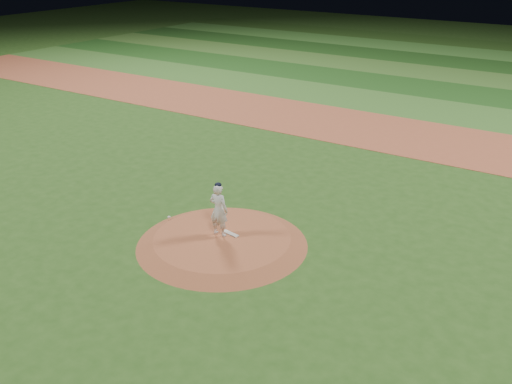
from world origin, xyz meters
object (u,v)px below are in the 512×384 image
object	(u,v)px
pitchers_mound	(222,241)
pitcher_on_mound	(219,210)
rosin_bag	(169,217)
pitching_rubber	(231,234)

from	to	relation	value
pitchers_mound	pitcher_on_mound	xyz separation A→B (m)	(-0.18, 0.10, 1.02)
rosin_bag	pitcher_on_mound	bearing A→B (deg)	-1.28
rosin_bag	pitchers_mound	bearing A→B (deg)	-3.64
pitchers_mound	pitcher_on_mound	world-z (taller)	pitcher_on_mound
pitchers_mound	rosin_bag	size ratio (longest dim) A/B	46.99
pitchers_mound	rosin_bag	xyz separation A→B (m)	(-2.36, 0.15, 0.16)
pitchers_mound	rosin_bag	world-z (taller)	rosin_bag
pitchers_mound	pitching_rubber	distance (m)	0.38
pitching_rubber	rosin_bag	xyz separation A→B (m)	(-2.45, -0.19, 0.02)
pitching_rubber	rosin_bag	size ratio (longest dim) A/B	5.36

